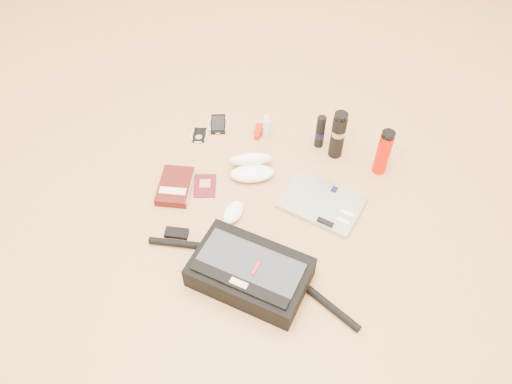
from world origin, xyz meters
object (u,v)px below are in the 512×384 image
(laptop, at_px, (322,203))
(thermos_black, at_px, (338,135))
(messenger_bag, at_px, (249,272))
(thermos_red, at_px, (383,152))
(book, at_px, (176,186))

(laptop, height_order, thermos_black, thermos_black)
(messenger_bag, height_order, thermos_red, thermos_red)
(laptop, distance_m, book, 0.60)
(laptop, xyz_separation_m, thermos_red, (0.20, 0.25, 0.10))
(thermos_black, bearing_deg, laptop, -91.45)
(messenger_bag, distance_m, thermos_red, 0.76)
(messenger_bag, xyz_separation_m, laptop, (0.19, 0.40, -0.04))
(laptop, distance_m, thermos_red, 0.34)
(book, bearing_deg, thermos_black, 22.81)
(thermos_black, bearing_deg, thermos_red, -13.64)
(messenger_bag, xyz_separation_m, thermos_red, (0.40, 0.65, 0.06))
(messenger_bag, relative_size, thermos_black, 3.55)
(messenger_bag, bearing_deg, thermos_black, 84.89)
(messenger_bag, distance_m, laptop, 0.45)
(book, height_order, thermos_red, thermos_red)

